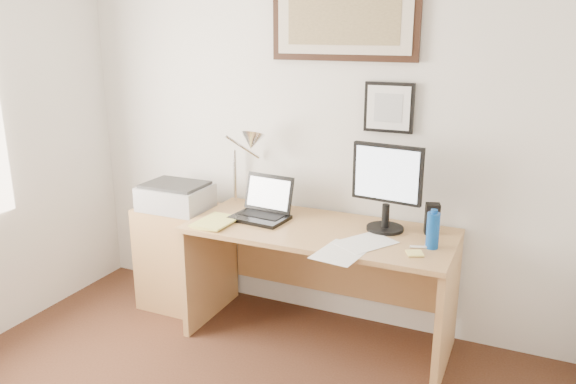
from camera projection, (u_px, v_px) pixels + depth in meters
The scene contains 17 objects.
wall_back at pixel (320, 134), 3.61m from camera, with size 3.50×0.02×2.50m, color silver.
side_cabinet at pixel (179, 256), 3.94m from camera, with size 0.50×0.40×0.73m, color #A97947.
water_bottle at pixel (433, 231), 3.04m from camera, with size 0.07×0.07×0.20m, color #0B4094.
bottle_cap at pixel (434, 211), 3.01m from camera, with size 0.04×0.04×0.02m, color #0B4094.
speaker at pixel (432, 219), 3.26m from camera, with size 0.08×0.07×0.18m, color black.
paper_sheet_a at pixel (341, 252), 3.01m from camera, with size 0.23×0.33×0.00m, color white.
paper_sheet_b at pixel (365, 242), 3.14m from camera, with size 0.22×0.32×0.00m, color white.
sticky_pad at pixel (415, 253), 2.98m from camera, with size 0.08×0.08×0.01m, color #FFEE78.
marker_pen at pixel (423, 247), 3.06m from camera, with size 0.02×0.02×0.14m, color white.
book at pixel (202, 220), 3.49m from camera, with size 0.21×0.28×0.02m, color #D5D464.
desk at pixel (324, 259), 3.51m from camera, with size 1.60×0.70×0.75m.
laptop at pixel (263, 209), 3.55m from camera, with size 0.36×0.32×0.26m.
lcd_monitor at pixel (387, 183), 3.26m from camera, with size 0.42×0.22×0.52m.
printer at pixel (176, 196), 3.78m from camera, with size 0.44×0.34×0.18m.
desk_lamp at pixel (250, 144), 3.63m from camera, with size 0.29×0.27×0.53m.
picture_large at pixel (344, 21), 3.33m from camera, with size 0.92×0.04×0.47m.
picture_small at pixel (389, 108), 3.36m from camera, with size 0.30×0.03×0.30m.
Camera 1 is at (1.28, -1.34, 1.90)m, focal length 35.00 mm.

